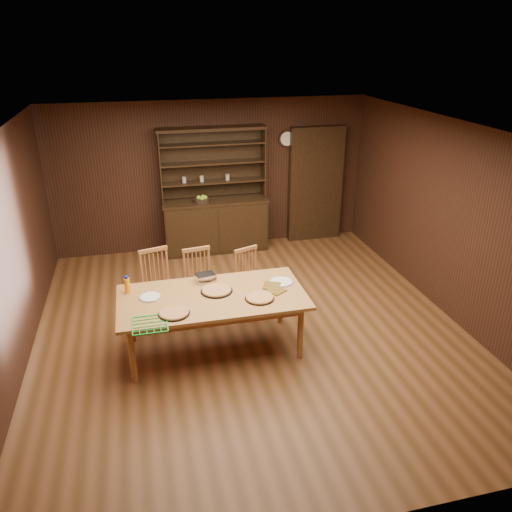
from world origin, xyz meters
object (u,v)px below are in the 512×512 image
object	(u,v)px
dining_table	(212,301)
chair_center	(199,281)
chair_right	(249,278)
china_hutch	(215,218)
chair_left	(158,283)
juice_bottle	(127,285)

from	to	relation	value
dining_table	chair_center	world-z (taller)	chair_center
dining_table	chair_right	world-z (taller)	chair_right
chair_center	chair_right	size ratio (longest dim) A/B	1.06
chair_center	chair_right	world-z (taller)	chair_center
china_hutch	dining_table	size ratio (longest dim) A/B	0.98
dining_table	chair_right	xyz separation A→B (m)	(0.65, 0.86, -0.20)
chair_left	chair_center	xyz separation A→B (m)	(0.55, -0.03, -0.02)
chair_center	chair_right	xyz separation A→B (m)	(0.69, -0.01, -0.03)
china_hutch	chair_left	world-z (taller)	china_hutch
china_hutch	juice_bottle	size ratio (longest dim) A/B	9.99
juice_bottle	chair_center	bearing A→B (deg)	30.90
dining_table	chair_right	distance (m)	1.09
chair_left	juice_bottle	world-z (taller)	chair_left
chair_left	china_hutch	bearing A→B (deg)	48.40
chair_left	chair_center	world-z (taller)	chair_left
china_hutch	dining_table	world-z (taller)	china_hutch
chair_left	chair_right	bearing A→B (deg)	-16.23
dining_table	chair_center	size ratio (longest dim) A/B	2.26
juice_bottle	china_hutch	bearing A→B (deg)	61.38
chair_right	chair_left	bearing A→B (deg)	157.24
china_hutch	chair_center	bearing A→B (deg)	-104.85
chair_left	chair_center	size ratio (longest dim) A/B	1.03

